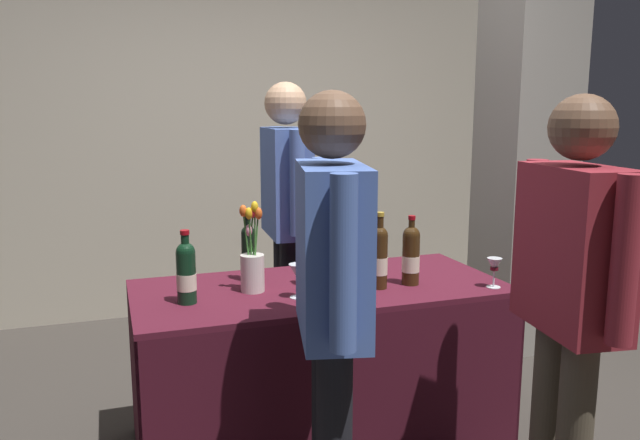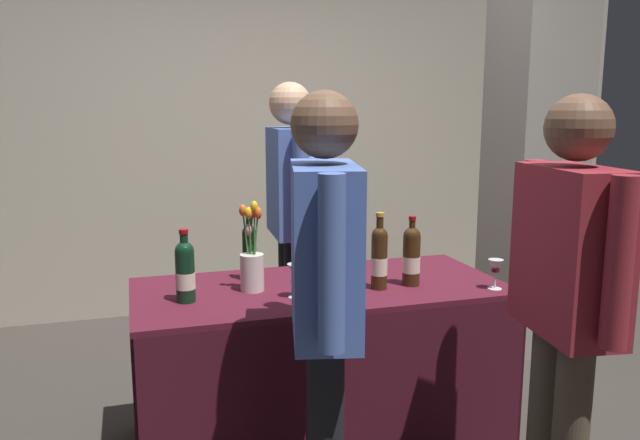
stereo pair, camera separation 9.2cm
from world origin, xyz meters
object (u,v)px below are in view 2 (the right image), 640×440
featured_wine_bottle (317,254)px  flower_vase (252,263)px  tasting_table (320,333)px  taster_foreground_right (324,284)px  wine_glass_near_vendor (496,268)px  vendor_presenter (291,203)px  display_bottle_0 (411,255)px  wine_glass_mid (296,273)px  concrete_pillar (538,90)px

featured_wine_bottle → flower_vase: bearing=174.9°
tasting_table → featured_wine_bottle: size_ratio=4.79×
featured_wine_bottle → taster_foreground_right: (-0.18, -0.67, 0.06)m
wine_glass_near_vendor → taster_foreground_right: (-0.92, -0.41, 0.11)m
tasting_table → featured_wine_bottle: bearing=-136.1°
featured_wine_bottle → vendor_presenter: vendor_presenter is taller
display_bottle_0 → vendor_presenter: bearing=111.5°
flower_vase → vendor_presenter: (0.36, 0.73, 0.14)m
featured_wine_bottle → vendor_presenter: size_ratio=0.21×
wine_glass_near_vendor → wine_glass_mid: wine_glass_mid is taller
concrete_pillar → featured_wine_bottle: 1.96m
taster_foreground_right → flower_vase: bearing=22.3°
wine_glass_near_vendor → tasting_table: bearing=158.7°
featured_wine_bottle → flower_vase: 0.29m
tasting_table → flower_vase: 0.47m
concrete_pillar → wine_glass_near_vendor: (-0.91, -1.03, -0.80)m
tasting_table → display_bottle_0: display_bottle_0 is taller
concrete_pillar → taster_foreground_right: size_ratio=2.06×
tasting_table → taster_foreground_right: 0.84m
concrete_pillar → flower_vase: bearing=-159.2°
featured_wine_bottle → flower_vase: (-0.29, 0.03, -0.03)m
display_bottle_0 → wine_glass_mid: 0.55m
featured_wine_bottle → concrete_pillar: bearing=24.9°
tasting_table → display_bottle_0: (0.39, -0.11, 0.36)m
concrete_pillar → tasting_table: concrete_pillar is taller
flower_vase → display_bottle_0: bearing=-10.0°
flower_vase → wine_glass_mid: bearing=-44.2°
wine_glass_mid → wine_glass_near_vendor: bearing=-8.9°
concrete_pillar → tasting_table: size_ratio=1.99×
wine_glass_near_vendor → wine_glass_mid: size_ratio=0.92×
featured_wine_bottle → wine_glass_near_vendor: featured_wine_bottle is taller
wine_glass_near_vendor → wine_glass_mid: bearing=171.1°
tasting_table → vendor_presenter: 0.89m
tasting_table → wine_glass_near_vendor: 0.84m
flower_vase → vendor_presenter: size_ratio=0.24×
wine_glass_mid → flower_vase: (-0.16, 0.15, 0.02)m
featured_wine_bottle → wine_glass_near_vendor: bearing=-19.7°
featured_wine_bottle → tasting_table: bearing=43.9°
display_bottle_0 → wine_glass_mid: (-0.54, -0.03, -0.03)m
wine_glass_mid → flower_vase: bearing=135.8°
concrete_pillar → display_bottle_0: 1.69m
taster_foreground_right → wine_glass_mid: bearing=8.3°
display_bottle_0 → concrete_pillar: bearing=34.9°
concrete_pillar → vendor_presenter: size_ratio=1.96×
taster_foreground_right → display_bottle_0: bearing=-32.5°
featured_wine_bottle → display_bottle_0: (0.41, -0.10, -0.01)m
featured_wine_bottle → vendor_presenter: bearing=84.4°
wine_glass_mid → taster_foreground_right: taster_foreground_right is taller
concrete_pillar → wine_glass_mid: size_ratio=22.65×
vendor_presenter → taster_foreground_right: size_ratio=1.05×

